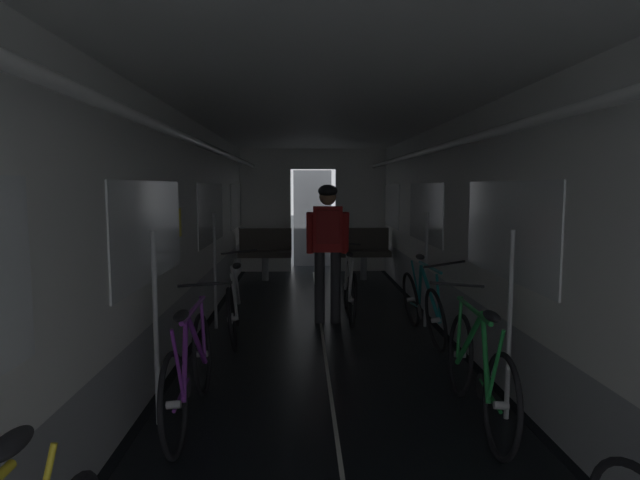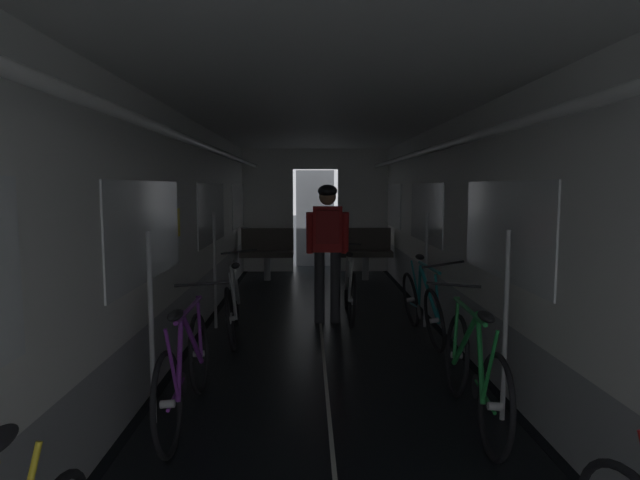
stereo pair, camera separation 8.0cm
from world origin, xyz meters
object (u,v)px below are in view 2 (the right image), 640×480
bicycle_white_in_aisle (350,289)px  person_cyclist_aisle (328,238)px  bench_seat_far_left (267,249)px  bench_seat_far_right (365,249)px  bicycle_silver (233,304)px  bicycle_teal (422,305)px  bicycle_green (473,371)px  bicycle_purple (185,369)px

bicycle_white_in_aisle → person_cyclist_aisle: bearing=-138.3°
bicycle_white_in_aisle → bench_seat_far_left: bearing=114.0°
bench_seat_far_right → bicycle_silver: (-1.90, -3.75, -0.19)m
bench_seat_far_right → bicycle_teal: bearing=-86.6°
bench_seat_far_left → bench_seat_far_right: bearing=0.0°
bicycle_green → bicycle_white_in_aisle: 3.20m
bicycle_silver → bicycle_white_in_aisle: (1.39, 0.86, 0.00)m
bicycle_teal → bicycle_silver: (-2.13, 0.09, 0.00)m
bench_seat_far_right → person_cyclist_aisle: bearing=-104.4°
person_cyclist_aisle → bicycle_white_in_aisle: person_cyclist_aisle is taller
bicycle_silver → person_cyclist_aisle: person_cyclist_aisle is taller
bicycle_white_in_aisle → bench_seat_far_right: bearing=80.0°
bench_seat_far_right → bicycle_green: size_ratio=0.58×
bicycle_purple → bicycle_silver: (0.04, 2.18, -0.00)m
bench_seat_far_left → bicycle_teal: 4.35m
bicycle_purple → bicycle_teal: (2.18, 2.09, -0.00)m
bicycle_silver → person_cyclist_aisle: size_ratio=0.98×
bicycle_green → bicycle_white_in_aisle: bearing=101.7°
bench_seat_far_right → bicycle_silver: bench_seat_far_right is taller
bench_seat_far_left → person_cyclist_aisle: (0.99, -3.16, 0.50)m
bench_seat_far_left → bicycle_white_in_aisle: bearing=-66.0°
bicycle_purple → person_cyclist_aisle: person_cyclist_aisle is taller
bench_seat_far_left → bicycle_purple: bearing=-91.4°
bicycle_purple → person_cyclist_aisle: (1.14, 2.78, 0.69)m
bench_seat_far_left → bench_seat_far_right: same height
bicycle_silver → person_cyclist_aisle: bearing=28.7°
bicycle_purple → bicycle_silver: bearing=88.9°
bicycle_silver → bicycle_white_in_aisle: bicycle_silver is taller
bicycle_teal → bicycle_white_in_aisle: bearing=127.8°
bicycle_white_in_aisle → bicycle_green: bearing=-78.3°
bicycle_teal → bicycle_white_in_aisle: bicycle_teal is taller
bench_seat_far_left → bicycle_silver: 3.76m
bicycle_teal → bicycle_white_in_aisle: 1.21m
bicycle_teal → bicycle_green: (-0.10, -2.17, 0.00)m
bicycle_green → person_cyclist_aisle: person_cyclist_aisle is taller
bench_seat_far_left → bench_seat_far_right: 1.80m
bicycle_green → bicycle_teal: bearing=87.5°
bicycle_silver → bicycle_white_in_aisle: size_ratio=1.00×
bicycle_white_in_aisle → bicycle_teal: bearing=-52.2°
bicycle_purple → person_cyclist_aisle: size_ratio=0.98×
bicycle_teal → person_cyclist_aisle: 1.43m
bicycle_teal → bicycle_green: size_ratio=1.00×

